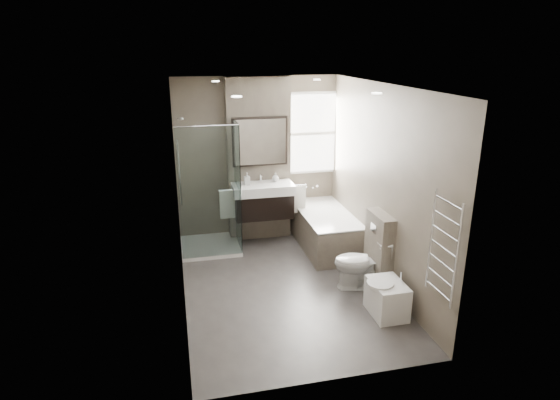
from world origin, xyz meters
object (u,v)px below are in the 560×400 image
object	(u,v)px
toilet	(361,263)
bathtub	(325,228)
vanity	(263,200)
bidet	(387,298)

from	to	relation	value
toilet	bathtub	bearing A→B (deg)	-164.77
vanity	bidet	distance (m)	2.63
vanity	bidet	world-z (taller)	vanity
bathtub	bidet	size ratio (longest dim) A/B	3.00
vanity	bathtub	bearing A→B (deg)	-19.37
bathtub	toilet	distance (m)	1.37
toilet	bidet	distance (m)	0.69
bathtub	bidet	world-z (taller)	bathtub
bathtub	toilet	size ratio (longest dim) A/B	2.25
vanity	bathtub	world-z (taller)	vanity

